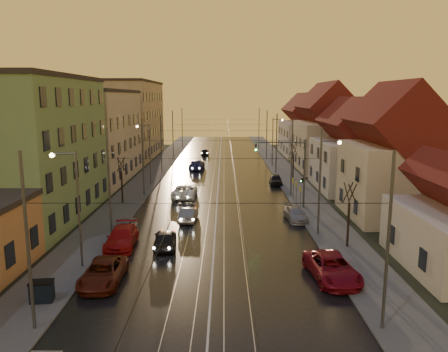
{
  "coord_description": "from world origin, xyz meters",
  "views": [
    {
      "loc": [
        0.78,
        -25.88,
        11.4
      ],
      "look_at": [
        0.77,
        21.21,
        2.86
      ],
      "focal_mm": 35.0,
      "sensor_mm": 36.0,
      "label": 1
    }
  ],
  "objects_px": {
    "driving_car_1": "(189,214)",
    "driving_car_2": "(185,191)",
    "parked_right_0": "(332,268)",
    "parked_right_2": "(276,180)",
    "driving_car_4": "(205,152)",
    "parked_left_2": "(122,237)",
    "street_lamp_0": "(74,198)",
    "street_lamp_3": "(275,137)",
    "driving_car_0": "(165,239)",
    "parked_left_3": "(124,227)",
    "driving_car_3": "(197,165)",
    "street_lamp_1": "(324,176)",
    "street_lamp_2": "(147,148)",
    "parked_right_1": "(296,214)",
    "traffic_light_mast": "(295,165)",
    "dumpster": "(42,292)",
    "parked_left_1": "(103,273)"
  },
  "relations": [
    {
      "from": "street_lamp_3",
      "to": "parked_right_0",
      "type": "height_order",
      "value": "street_lamp_3"
    },
    {
      "from": "street_lamp_3",
      "to": "parked_right_1",
      "type": "bearing_deg",
      "value": -92.89
    },
    {
      "from": "street_lamp_1",
      "to": "driving_car_2",
      "type": "relative_size",
      "value": 1.45
    },
    {
      "from": "street_lamp_2",
      "to": "driving_car_2",
      "type": "distance_m",
      "value": 9.69
    },
    {
      "from": "street_lamp_3",
      "to": "street_lamp_2",
      "type": "bearing_deg",
      "value": -138.69
    },
    {
      "from": "parked_right_2",
      "to": "driving_car_4",
      "type": "bearing_deg",
      "value": 111.93
    },
    {
      "from": "street_lamp_0",
      "to": "parked_right_0",
      "type": "distance_m",
      "value": 17.3
    },
    {
      "from": "street_lamp_3",
      "to": "driving_car_1",
      "type": "bearing_deg",
      "value": -109.62
    },
    {
      "from": "driving_car_0",
      "to": "driving_car_4",
      "type": "height_order",
      "value": "driving_car_0"
    },
    {
      "from": "street_lamp_2",
      "to": "driving_car_1",
      "type": "distance_m",
      "value": 18.35
    },
    {
      "from": "parked_left_2",
      "to": "driving_car_1",
      "type": "bearing_deg",
      "value": 54.56
    },
    {
      "from": "driving_car_0",
      "to": "driving_car_2",
      "type": "relative_size",
      "value": 0.76
    },
    {
      "from": "traffic_light_mast",
      "to": "parked_left_3",
      "type": "relative_size",
      "value": 1.86
    },
    {
      "from": "driving_car_3",
      "to": "parked_left_2",
      "type": "bearing_deg",
      "value": 87.32
    },
    {
      "from": "traffic_light_mast",
      "to": "dumpster",
      "type": "height_order",
      "value": "traffic_light_mast"
    },
    {
      "from": "driving_car_1",
      "to": "driving_car_2",
      "type": "relative_size",
      "value": 0.71
    },
    {
      "from": "parked_right_1",
      "to": "parked_right_2",
      "type": "relative_size",
      "value": 1.05
    },
    {
      "from": "driving_car_0",
      "to": "parked_right_2",
      "type": "distance_m",
      "value": 26.96
    },
    {
      "from": "street_lamp_0",
      "to": "parked_right_0",
      "type": "relative_size",
      "value": 1.45
    },
    {
      "from": "street_lamp_3",
      "to": "parked_left_1",
      "type": "xyz_separation_m",
      "value": [
        -15.82,
        -46.4,
        -4.19
      ]
    },
    {
      "from": "driving_car_2",
      "to": "driving_car_4",
      "type": "height_order",
      "value": "driving_car_2"
    },
    {
      "from": "parked_right_0",
      "to": "parked_right_2",
      "type": "xyz_separation_m",
      "value": [
        -0.02,
        30.39,
        -0.09
      ]
    },
    {
      "from": "driving_car_2",
      "to": "parked_left_2",
      "type": "height_order",
      "value": "driving_car_2"
    },
    {
      "from": "traffic_light_mast",
      "to": "parked_left_2",
      "type": "height_order",
      "value": "traffic_light_mast"
    },
    {
      "from": "street_lamp_0",
      "to": "driving_car_1",
      "type": "height_order",
      "value": "street_lamp_0"
    },
    {
      "from": "driving_car_2",
      "to": "parked_right_0",
      "type": "distance_m",
      "value": 25.52
    },
    {
      "from": "street_lamp_2",
      "to": "street_lamp_3",
      "type": "xyz_separation_m",
      "value": [
        18.21,
        16.0,
        0.0
      ]
    },
    {
      "from": "driving_car_0",
      "to": "parked_left_3",
      "type": "relative_size",
      "value": 1.08
    },
    {
      "from": "driving_car_1",
      "to": "driving_car_3",
      "type": "bearing_deg",
      "value": -83.84
    },
    {
      "from": "driving_car_0",
      "to": "parked_left_2",
      "type": "distance_m",
      "value": 3.37
    },
    {
      "from": "street_lamp_0",
      "to": "driving_car_2",
      "type": "relative_size",
      "value": 1.45
    },
    {
      "from": "driving_car_0",
      "to": "parked_right_0",
      "type": "relative_size",
      "value": 0.76
    },
    {
      "from": "street_lamp_1",
      "to": "street_lamp_2",
      "type": "bearing_deg",
      "value": 132.32
    },
    {
      "from": "street_lamp_0",
      "to": "parked_left_3",
      "type": "bearing_deg",
      "value": 78.37
    },
    {
      "from": "driving_car_0",
      "to": "parked_right_1",
      "type": "distance_m",
      "value": 13.48
    },
    {
      "from": "street_lamp_3",
      "to": "parked_right_1",
      "type": "relative_size",
      "value": 1.91
    },
    {
      "from": "parked_left_2",
      "to": "parked_right_1",
      "type": "relative_size",
      "value": 1.24
    },
    {
      "from": "driving_car_0",
      "to": "parked_left_2",
      "type": "bearing_deg",
      "value": -7.5
    },
    {
      "from": "street_lamp_3",
      "to": "driving_car_2",
      "type": "bearing_deg",
      "value": -119.24
    },
    {
      "from": "driving_car_1",
      "to": "parked_left_2",
      "type": "bearing_deg",
      "value": 61.29
    },
    {
      "from": "driving_car_2",
      "to": "parked_left_3",
      "type": "bearing_deg",
      "value": 76.01
    },
    {
      "from": "traffic_light_mast",
      "to": "driving_car_2",
      "type": "bearing_deg",
      "value": 156.62
    },
    {
      "from": "driving_car_1",
      "to": "street_lamp_3",
      "type": "bearing_deg",
      "value": -105.5
    },
    {
      "from": "street_lamp_2",
      "to": "driving_car_1",
      "type": "relative_size",
      "value": 2.05
    },
    {
      "from": "driving_car_2",
      "to": "driving_car_4",
      "type": "xyz_separation_m",
      "value": [
        0.7,
        37.05,
        -0.11
      ]
    },
    {
      "from": "street_lamp_3",
      "to": "parked_right_2",
      "type": "distance_m",
      "value": 16.04
    },
    {
      "from": "driving_car_4",
      "to": "parked_right_0",
      "type": "xyz_separation_m",
      "value": [
        10.63,
        -59.91,
        0.11
      ]
    },
    {
      "from": "street_lamp_2",
      "to": "parked_left_1",
      "type": "bearing_deg",
      "value": -85.5
    },
    {
      "from": "driving_car_1",
      "to": "street_lamp_2",
      "type": "bearing_deg",
      "value": -64.21
    },
    {
      "from": "street_lamp_3",
      "to": "driving_car_2",
      "type": "height_order",
      "value": "street_lamp_3"
    }
  ]
}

